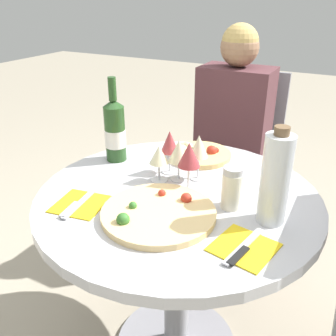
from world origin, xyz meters
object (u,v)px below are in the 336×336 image
object	(u,v)px
chair_behind_diner	(234,163)
wine_bottle	(115,131)
pizza_large	(158,213)
dining_table	(177,232)
tall_carafe	(275,179)
seated_diner	(226,162)

from	to	relation	value
chair_behind_diner	wine_bottle	bearing A→B (deg)	70.16
pizza_large	wine_bottle	bearing A→B (deg)	140.67
dining_table	pizza_large	distance (m)	0.22
pizza_large	chair_behind_diner	bearing A→B (deg)	94.70
dining_table	pizza_large	bearing A→B (deg)	-86.67
chair_behind_diner	tall_carafe	distance (m)	1.04
wine_bottle	pizza_large	bearing A→B (deg)	-39.33
dining_table	wine_bottle	xyz separation A→B (m)	(-0.34, 0.13, 0.28)
tall_carafe	wine_bottle	bearing A→B (deg)	166.77
pizza_large	tall_carafe	size ratio (longest dim) A/B	1.18
seated_diner	wine_bottle	world-z (taller)	seated_diner
seated_diner	wine_bottle	size ratio (longest dim) A/B	3.68
dining_table	wine_bottle	size ratio (longest dim) A/B	2.88
dining_table	seated_diner	xyz separation A→B (m)	(-0.07, 0.71, -0.03)
chair_behind_diner	seated_diner	size ratio (longest dim) A/B	0.80
pizza_large	dining_table	bearing A→B (deg)	93.33
dining_table	tall_carafe	xyz separation A→B (m)	(0.31, -0.02, 0.29)
dining_table	chair_behind_diner	size ratio (longest dim) A/B	0.98
dining_table	chair_behind_diner	bearing A→B (deg)	94.94
chair_behind_diner	tall_carafe	world-z (taller)	tall_carafe
dining_table	tall_carafe	bearing A→B (deg)	-3.48
chair_behind_diner	dining_table	bearing A→B (deg)	94.94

